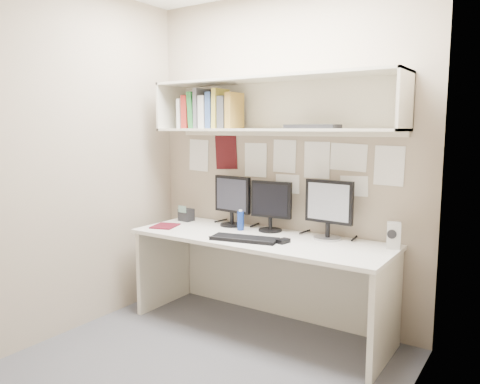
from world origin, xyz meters
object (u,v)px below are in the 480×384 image
Objects in this scene: monitor_right at (329,207)px; keyboard at (244,239)px; desk_phone at (186,215)px; monitor_left at (232,198)px; maroon_notebook at (165,226)px; speaker at (394,235)px; desk at (259,283)px; monitor_center at (271,203)px.

keyboard is (-0.49, -0.39, -0.23)m from monitor_right.
keyboard is 0.89m from desk_phone.
monitor_left is 1.88× the size of maroon_notebook.
speaker is 1.27× the size of desk_phone.
desk is 0.75m from monitor_left.
maroon_notebook is at bearing -171.17° from desk.
desk is 4.10× the size of keyboard.
maroon_notebook is at bearing -83.29° from desk_phone.
keyboard is at bearing -137.48° from monitor_right.
maroon_notebook is (-0.84, -0.13, 0.37)m from desk.
desk_phone reaches higher than maroon_notebook.
speaker is at bearing 2.14° from monitor_right.
desk_phone is (-1.79, -0.04, -0.03)m from speaker.
monitor_right reaches higher than desk_phone.
monitor_right is at bearing 6.35° from desk_phone.
monitor_left reaches higher than desk_phone.
speaker reaches higher than maroon_notebook.
desk is 0.96m from desk_phone.
keyboard reaches higher than desk.
monitor_right is 0.50m from speaker.
monitor_left is 1.35m from speaker.
monitor_left is at bearing 162.67° from speaker.
speaker is at bearing -5.25° from monitor_center.
monitor_right is 1.36m from maroon_notebook.
monitor_right reaches higher than monitor_center.
monitor_left is 0.60m from maroon_notebook.
keyboard is 0.81m from maroon_notebook.
monitor_center reaches higher than speaker.
desk is 0.79m from monitor_right.
monitor_center is 2.23× the size of speaker.
keyboard reaches higher than maroon_notebook.
desk_phone is at bearing -173.33° from monitor_right.
monitor_center is at bearing 6.70° from maroon_notebook.
monitor_center is at bearing 97.36° from desk.
monitor_right is at bearing 161.43° from speaker.
desk is 4.80× the size of monitor_left.
monitor_left reaches higher than desk.
desk is 0.63m from monitor_center.
speaker is (0.48, -0.02, -0.15)m from monitor_right.
monitor_right is at bearing 26.31° from keyboard.
desk is 0.41m from keyboard.
monitor_center is 0.49m from monitor_right.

